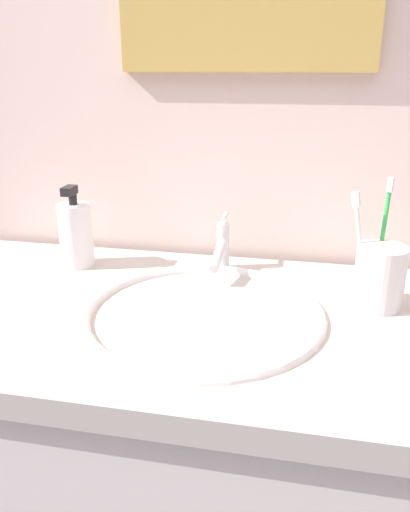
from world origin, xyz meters
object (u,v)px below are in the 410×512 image
at_px(faucet, 222,248).
at_px(soap_dispenser, 76,234).
at_px(toothbrush_green, 383,231).
at_px(toothbrush_white, 360,240).
at_px(toothbrush_cup, 379,277).

relative_size(faucet, soap_dispenser, 0.87).
height_order(toothbrush_green, soap_dispenser, toothbrush_green).
relative_size(faucet, toothbrush_white, 0.77).
bearing_deg(faucet, toothbrush_cup, -19.71).
bearing_deg(toothbrush_cup, toothbrush_white, 158.65).
bearing_deg(faucet, soap_dispenser, -175.33).
height_order(toothbrush_cup, toothbrush_green, toothbrush_green).
bearing_deg(toothbrush_cup, soap_dispenser, 172.30).
xyz_separation_m(toothbrush_white, soap_dispenser, (-0.53, 0.06, -0.04)).
xyz_separation_m(toothbrush_cup, toothbrush_green, (0.00, 0.04, 0.07)).
bearing_deg(toothbrush_green, toothbrush_white, -150.58).
bearing_deg(soap_dispenser, faucet, 4.67).
height_order(faucet, soap_dispenser, soap_dispenser).
bearing_deg(toothbrush_white, soap_dispenser, 173.28).
xyz_separation_m(faucet, soap_dispenser, (-0.29, -0.02, 0.02)).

